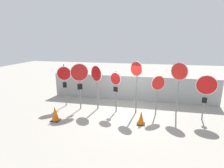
% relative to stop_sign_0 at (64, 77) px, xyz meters
% --- Properties ---
extents(ground_plane, '(40.00, 40.00, 0.00)m').
position_rel_stop_sign_0_xyz_m(ground_plane, '(3.61, -0.11, -1.71)').
color(ground_plane, gray).
extents(fence_back, '(10.28, 0.12, 1.56)m').
position_rel_stop_sign_0_xyz_m(fence_back, '(3.61, 1.77, -0.93)').
color(fence_back, gray).
rests_on(fence_back, ground).
extents(stop_sign_0, '(0.75, 0.32, 2.42)m').
position_rel_stop_sign_0_xyz_m(stop_sign_0, '(0.00, 0.00, 0.00)').
color(stop_sign_0, slate).
rests_on(stop_sign_0, ground).
extents(stop_sign_1, '(0.83, 0.50, 2.54)m').
position_rel_stop_sign_0_xyz_m(stop_sign_1, '(1.03, -0.29, 0.15)').
color(stop_sign_1, slate).
rests_on(stop_sign_1, ground).
extents(stop_sign_2, '(0.72, 0.49, 2.43)m').
position_rel_stop_sign_0_xyz_m(stop_sign_2, '(1.91, -0.07, 0.02)').
color(stop_sign_2, slate).
rests_on(stop_sign_2, ground).
extents(stop_sign_3, '(0.61, 0.31, 2.19)m').
position_rel_stop_sign_0_xyz_m(stop_sign_3, '(2.99, -0.26, -0.20)').
color(stop_sign_3, slate).
rests_on(stop_sign_3, ground).
extents(stop_sign_4, '(0.63, 0.42, 2.71)m').
position_rel_stop_sign_0_xyz_m(stop_sign_4, '(4.03, -0.20, 0.20)').
color(stop_sign_4, slate).
rests_on(stop_sign_4, ground).
extents(stop_sign_5, '(0.66, 0.38, 2.05)m').
position_rel_stop_sign_0_xyz_m(stop_sign_5, '(5.09, -0.23, -0.22)').
color(stop_sign_5, slate).
rests_on(stop_sign_5, ground).
extents(stop_sign_6, '(0.73, 0.52, 2.69)m').
position_rel_stop_sign_0_xyz_m(stop_sign_6, '(6.08, 0.04, 0.29)').
color(stop_sign_6, slate).
rests_on(stop_sign_6, ground).
extents(stop_sign_7, '(0.90, 0.22, 2.18)m').
position_rel_stop_sign_0_xyz_m(stop_sign_7, '(7.24, -0.34, -0.13)').
color(stop_sign_7, slate).
rests_on(stop_sign_7, ground).
extents(traffic_cone_0, '(0.37, 0.37, 0.62)m').
position_rel_stop_sign_0_xyz_m(traffic_cone_0, '(4.39, -1.43, -1.40)').
color(traffic_cone_0, black).
rests_on(traffic_cone_0, ground).
extents(traffic_cone_1, '(0.41, 0.41, 0.71)m').
position_rel_stop_sign_0_xyz_m(traffic_cone_1, '(0.39, -1.89, -1.36)').
color(traffic_cone_1, black).
rests_on(traffic_cone_1, ground).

